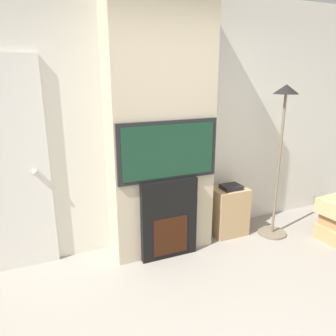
{
  "coord_description": "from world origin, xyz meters",
  "views": [
    {
      "loc": [
        -1.23,
        -1.27,
        1.9
      ],
      "look_at": [
        0.0,
        1.6,
        0.98
      ],
      "focal_mm": 35.0,
      "sensor_mm": 36.0,
      "label": 1
    }
  ],
  "objects_px": {
    "television": "(168,151)",
    "fireplace": "(168,219)",
    "floor_lamp": "(282,137)",
    "media_stand": "(228,210)"
  },
  "relations": [
    {
      "from": "media_stand",
      "to": "television",
      "type": "bearing_deg",
      "value": -168.27
    },
    {
      "from": "floor_lamp",
      "to": "media_stand",
      "type": "bearing_deg",
      "value": 153.45
    },
    {
      "from": "television",
      "to": "media_stand",
      "type": "xyz_separation_m",
      "value": [
        0.86,
        0.18,
        -0.86
      ]
    },
    {
      "from": "media_stand",
      "to": "floor_lamp",
      "type": "bearing_deg",
      "value": -26.55
    },
    {
      "from": "fireplace",
      "to": "television",
      "type": "bearing_deg",
      "value": -90.0
    },
    {
      "from": "television",
      "to": "fireplace",
      "type": "bearing_deg",
      "value": 90.0
    },
    {
      "from": "television",
      "to": "media_stand",
      "type": "relative_size",
      "value": 1.66
    },
    {
      "from": "television",
      "to": "floor_lamp",
      "type": "xyz_separation_m",
      "value": [
        1.35,
        -0.06,
        0.05
      ]
    },
    {
      "from": "television",
      "to": "media_stand",
      "type": "distance_m",
      "value": 1.23
    },
    {
      "from": "fireplace",
      "to": "media_stand",
      "type": "distance_m",
      "value": 0.89
    }
  ]
}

